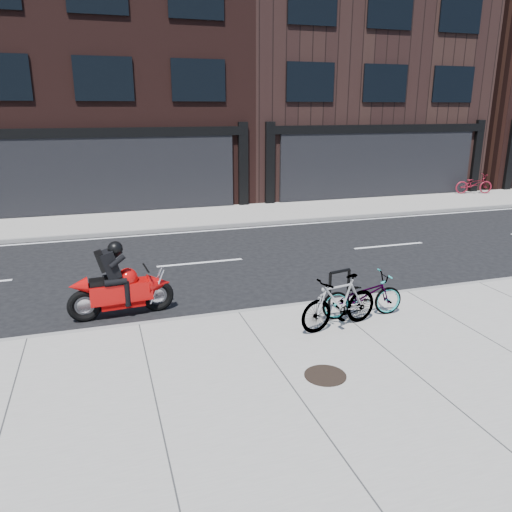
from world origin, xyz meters
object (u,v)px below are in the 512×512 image
object	(u,v)px
bicycle_rear	(339,302)
bicycle_far	(474,184)
manhole_cover	(325,375)
bicycle_front	(362,295)
motorcycle	(125,285)
bike_rack	(339,288)

from	to	relation	value
bicycle_rear	bicycle_far	bearing A→B (deg)	121.39
manhole_cover	bicycle_front	bearing A→B (deg)	48.60
bicycle_front	motorcycle	xyz separation A→B (m)	(-4.46, 1.79, 0.08)
bike_rack	motorcycle	bearing A→B (deg)	160.43
bicycle_front	motorcycle	distance (m)	4.81
motorcycle	manhole_cover	world-z (taller)	motorcycle
bicycle_rear	bike_rack	bearing A→B (deg)	142.80
bike_rack	bicycle_far	xyz separation A→B (m)	(12.98, 11.42, -0.06)
motorcycle	bicycle_far	bearing A→B (deg)	25.29
bicycle_front	manhole_cover	distance (m)	2.59
bike_rack	motorcycle	world-z (taller)	motorcycle
bicycle_far	bicycle_rear	bearing A→B (deg)	145.95
bicycle_far	bicycle_front	bearing A→B (deg)	146.63
motorcycle	manhole_cover	xyz separation A→B (m)	(2.78, -3.70, -0.52)
bicycle_rear	manhole_cover	distance (m)	1.94
bicycle_far	bike_rack	bearing A→B (deg)	145.05
bicycle_front	motorcycle	world-z (taller)	motorcycle
manhole_cover	bicycle_far	bearing A→B (deg)	43.65
bike_rack	bicycle_rear	size ratio (longest dim) A/B	0.53
bicycle_front	bicycle_far	distance (m)	17.25
bike_rack	manhole_cover	size ratio (longest dim) A/B	1.38
bike_rack	manhole_cover	distance (m)	2.66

